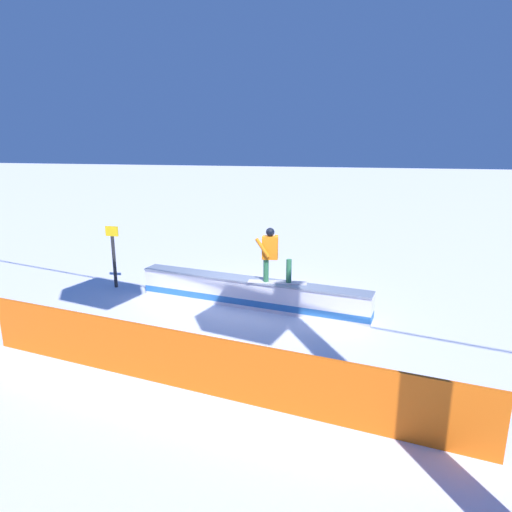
{
  "coord_description": "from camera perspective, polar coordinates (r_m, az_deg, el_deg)",
  "views": [
    {
      "loc": [
        -2.5,
        11.25,
        4.42
      ],
      "look_at": [
        -0.37,
        1.07,
        1.7
      ],
      "focal_mm": 31.91,
      "sensor_mm": 36.0,
      "label": 1
    }
  ],
  "objects": [
    {
      "name": "ground_plane",
      "position": [
        12.34,
        -0.66,
        -6.32
      ],
      "size": [
        120.0,
        120.0,
        0.0
      ],
      "primitive_type": "plane",
      "color": "white"
    },
    {
      "name": "safety_fence",
      "position": [
        8.3,
        -7.34,
        -13.22
      ],
      "size": [
        9.55,
        1.87,
        1.11
      ],
      "primitive_type": "cube",
      "rotation": [
        0.0,
        0.0,
        -0.19
      ],
      "color": "orange",
      "rests_on": "ground_plane"
    },
    {
      "name": "trail_marker",
      "position": [
        14.25,
        -17.41,
        0.14
      ],
      "size": [
        0.4,
        0.1,
        1.88
      ],
      "color": "#262628",
      "rests_on": "ground_plane"
    },
    {
      "name": "grind_box",
      "position": [
        12.22,
        -0.67,
        -4.79
      ],
      "size": [
        6.41,
        1.74,
        0.77
      ],
      "color": "white",
      "rests_on": "ground_plane"
    },
    {
      "name": "snowboarder",
      "position": [
        11.62,
        2.02,
        0.35
      ],
      "size": [
        1.54,
        0.46,
        1.44
      ],
      "color": "silver",
      "rests_on": "grind_box"
    }
  ]
}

